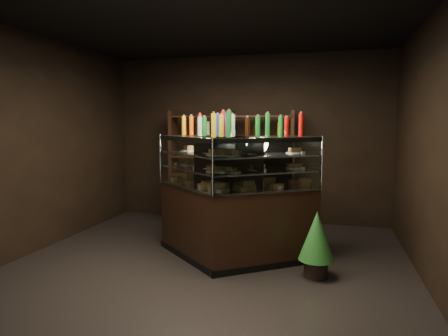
{
  "coord_description": "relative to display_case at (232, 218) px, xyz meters",
  "views": [
    {
      "loc": [
        1.43,
        -4.67,
        1.78
      ],
      "look_at": [
        0.17,
        0.1,
        1.23
      ],
      "focal_mm": 32.0,
      "sensor_mm": 36.0,
      "label": 1
    }
  ],
  "objects": [
    {
      "name": "ground",
      "position": [
        -0.22,
        -0.33,
        -0.54
      ],
      "size": [
        5.0,
        5.0,
        0.0
      ],
      "primitive_type": "plane",
      "color": "black",
      "rests_on": "ground"
    },
    {
      "name": "room_shell",
      "position": [
        -0.22,
        -0.33,
        1.4
      ],
      "size": [
        5.02,
        5.02,
        3.01
      ],
      "color": "black",
      "rests_on": "ground"
    },
    {
      "name": "display_case",
      "position": [
        0.0,
        0.0,
        0.0
      ],
      "size": [
        2.28,
        1.56,
        1.62
      ],
      "rotation": [
        0.0,
        0.0,
        -0.06
      ],
      "color": "black",
      "rests_on": "ground"
    },
    {
      "name": "food_display",
      "position": [
        -0.0,
        -0.01,
        0.69
      ],
      "size": [
        1.84,
        1.03,
        0.49
      ],
      "color": "#CA8F48",
      "rests_on": "display_case"
    },
    {
      "name": "bottles_top",
      "position": [
        0.0,
        0.0,
        1.22
      ],
      "size": [
        1.66,
        0.89,
        0.3
      ],
      "color": "#0F38B2",
      "rests_on": "display_case"
    },
    {
      "name": "potted_conifer",
      "position": [
        1.1,
        -0.38,
        -0.03
      ],
      "size": [
        0.41,
        0.41,
        0.88
      ],
      "rotation": [
        0.0,
        0.0,
        0.38
      ],
      "color": "black",
      "rests_on": "ground"
    },
    {
      "name": "back_shelving",
      "position": [
        -0.43,
        1.72,
        0.08
      ],
      "size": [
        2.18,
        0.55,
        2.0
      ],
      "rotation": [
        0.0,
        0.0,
        0.06
      ],
      "color": "black",
      "rests_on": "ground"
    }
  ]
}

